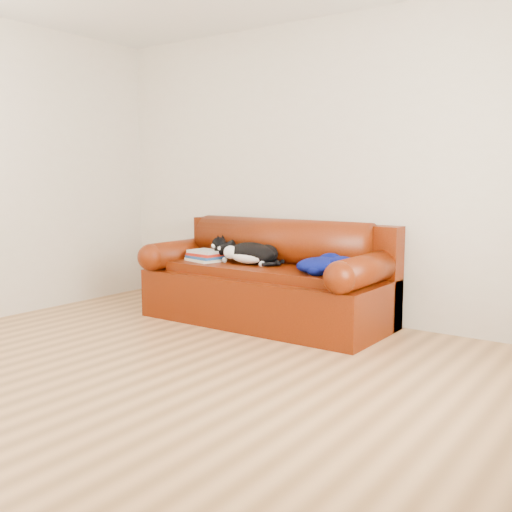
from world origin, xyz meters
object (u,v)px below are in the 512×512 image
(cat, at_px, (250,254))
(blanket, at_px, (325,265))
(book_stack, at_px, (205,256))
(sofa_base, at_px, (266,295))

(cat, relative_size, blanket, 1.12)
(book_stack, distance_m, blanket, 1.20)
(book_stack, height_order, cat, cat)
(sofa_base, height_order, blanket, blanket)
(sofa_base, height_order, cat, cat)
(sofa_base, bearing_deg, cat, -160.25)
(blanket, bearing_deg, sofa_base, 170.39)
(sofa_base, xyz_separation_m, book_stack, (-0.57, -0.12, 0.31))
(book_stack, distance_m, cat, 0.45)
(book_stack, bearing_deg, blanket, 0.58)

